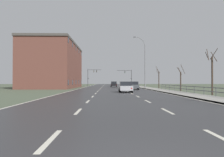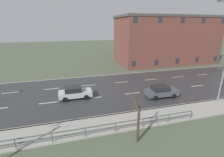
{
  "view_description": "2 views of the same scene",
  "coord_description": "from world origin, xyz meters",
  "px_view_note": "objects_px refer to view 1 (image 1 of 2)",
  "views": [
    {
      "loc": [
        -0.81,
        -3.67,
        1.58
      ],
      "look_at": [
        0.76,
        68.56,
        2.59
      ],
      "focal_mm": 33.94,
      "sensor_mm": 36.0,
      "label": 1
    },
    {
      "loc": [
        21.13,
        26.36,
        8.87
      ],
      "look_at": [
        0.0,
        32.16,
        1.61
      ],
      "focal_mm": 25.75,
      "sensor_mm": 36.0,
      "label": 2
    }
  ],
  "objects_px": {
    "traffic_signal_left": "(91,74)",
    "car_near_left": "(134,85)",
    "street_lamp_midground": "(144,63)",
    "car_far_right": "(125,87)",
    "car_distant": "(114,84)",
    "brick_building": "(55,66)",
    "traffic_signal_right": "(129,75)"
  },
  "relations": [
    {
      "from": "traffic_signal_left",
      "to": "car_near_left",
      "type": "height_order",
      "value": "traffic_signal_left"
    },
    {
      "from": "street_lamp_midground",
      "to": "car_far_right",
      "type": "relative_size",
      "value": 2.82
    },
    {
      "from": "car_distant",
      "to": "car_near_left",
      "type": "bearing_deg",
      "value": -78.49
    },
    {
      "from": "traffic_signal_left",
      "to": "brick_building",
      "type": "relative_size",
      "value": 0.26
    },
    {
      "from": "car_distant",
      "to": "car_near_left",
      "type": "distance_m",
      "value": 19.71
    },
    {
      "from": "car_distant",
      "to": "brick_building",
      "type": "relative_size",
      "value": 0.17
    },
    {
      "from": "traffic_signal_left",
      "to": "brick_building",
      "type": "bearing_deg",
      "value": -107.47
    },
    {
      "from": "street_lamp_midground",
      "to": "brick_building",
      "type": "xyz_separation_m",
      "value": [
        -21.45,
        6.31,
        -0.13
      ]
    },
    {
      "from": "traffic_signal_left",
      "to": "car_near_left",
      "type": "relative_size",
      "value": 1.45
    },
    {
      "from": "traffic_signal_right",
      "to": "car_near_left",
      "type": "bearing_deg",
      "value": -94.12
    },
    {
      "from": "street_lamp_midground",
      "to": "brick_building",
      "type": "relative_size",
      "value": 0.49
    },
    {
      "from": "street_lamp_midground",
      "to": "brick_building",
      "type": "bearing_deg",
      "value": 163.61
    },
    {
      "from": "traffic_signal_right",
      "to": "car_distant",
      "type": "xyz_separation_m",
      "value": [
        -5.82,
        -15.65,
        -3.06
      ]
    },
    {
      "from": "car_far_right",
      "to": "traffic_signal_left",
      "type": "bearing_deg",
      "value": 100.73
    },
    {
      "from": "street_lamp_midground",
      "to": "car_near_left",
      "type": "xyz_separation_m",
      "value": [
        -3.08,
        -5.71,
        -4.85
      ]
    },
    {
      "from": "traffic_signal_left",
      "to": "car_far_right",
      "type": "bearing_deg",
      "value": -79.56
    },
    {
      "from": "traffic_signal_left",
      "to": "car_near_left",
      "type": "distance_m",
      "value": 37.14
    },
    {
      "from": "car_far_right",
      "to": "car_near_left",
      "type": "distance_m",
      "value": 11.09
    },
    {
      "from": "car_distant",
      "to": "brick_building",
      "type": "height_order",
      "value": "brick_building"
    },
    {
      "from": "traffic_signal_left",
      "to": "car_far_right",
      "type": "xyz_separation_m",
      "value": [
        8.49,
        -46.1,
        -3.36
      ]
    },
    {
      "from": "traffic_signal_right",
      "to": "brick_building",
      "type": "bearing_deg",
      "value": -132.19
    },
    {
      "from": "car_distant",
      "to": "car_near_left",
      "type": "relative_size",
      "value": 1.0
    },
    {
      "from": "traffic_signal_right",
      "to": "brick_building",
      "type": "distance_m",
      "value": 31.16
    },
    {
      "from": "traffic_signal_right",
      "to": "car_near_left",
      "type": "distance_m",
      "value": 35.3
    },
    {
      "from": "street_lamp_midground",
      "to": "car_distant",
      "type": "relative_size",
      "value": 2.79
    },
    {
      "from": "traffic_signal_right",
      "to": "brick_building",
      "type": "xyz_separation_m",
      "value": [
        -20.89,
        -23.05,
        1.66
      ]
    },
    {
      "from": "traffic_signal_left",
      "to": "brick_building",
      "type": "distance_m",
      "value": 24.45
    },
    {
      "from": "car_distant",
      "to": "car_far_right",
      "type": "xyz_separation_m",
      "value": [
        0.75,
        -30.22,
        0.0
      ]
    },
    {
      "from": "car_distant",
      "to": "traffic_signal_left",
      "type": "bearing_deg",
      "value": 117.88
    },
    {
      "from": "car_distant",
      "to": "car_far_right",
      "type": "relative_size",
      "value": 1.01
    },
    {
      "from": "car_near_left",
      "to": "brick_building",
      "type": "relative_size",
      "value": 0.18
    },
    {
      "from": "car_near_left",
      "to": "brick_building",
      "type": "bearing_deg",
      "value": 149.38
    }
  ]
}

